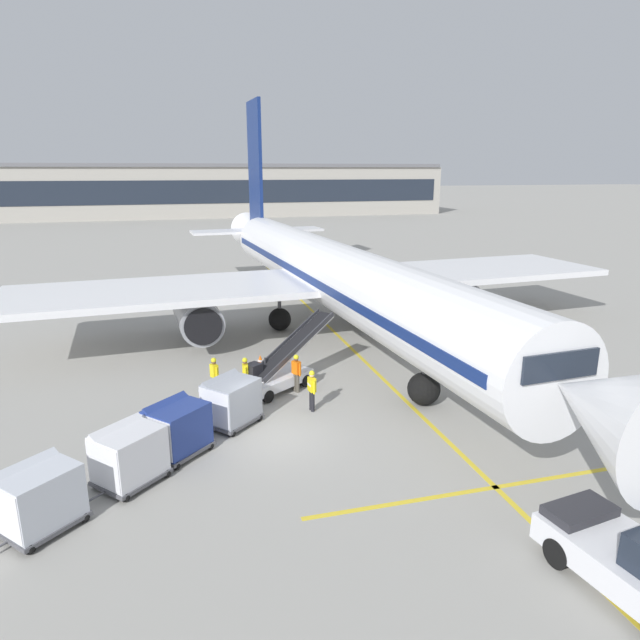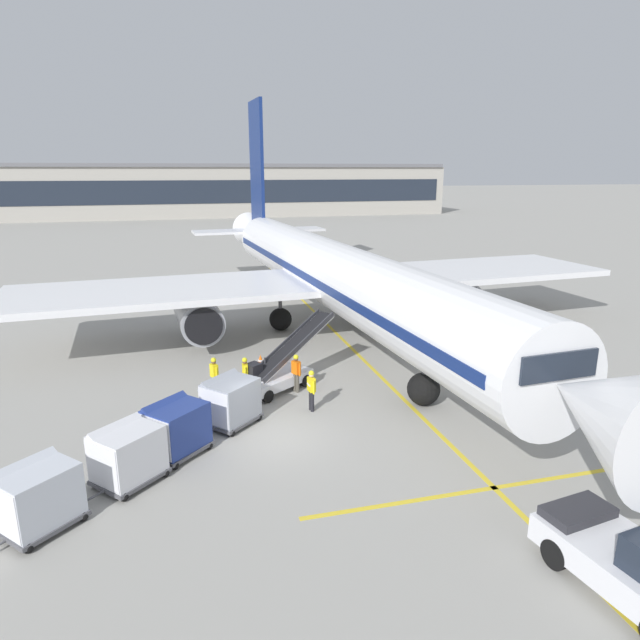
{
  "view_description": "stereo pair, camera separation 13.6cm",
  "coord_description": "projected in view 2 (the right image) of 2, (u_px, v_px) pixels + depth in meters",
  "views": [
    {
      "loc": [
        -3.23,
        -18.26,
        9.56
      ],
      "look_at": [
        3.09,
        5.1,
        2.94
      ],
      "focal_mm": 30.94,
      "sensor_mm": 36.0,
      "label": 1
    },
    {
      "loc": [
        -3.1,
        -18.3,
        9.56
      ],
      "look_at": [
        3.09,
        5.1,
        2.94
      ],
      "focal_mm": 30.94,
      "sensor_mm": 36.0,
      "label": 2
    }
  ],
  "objects": [
    {
      "name": "ground_plane",
      "position": [
        275.0,
        437.0,
        20.35
      ],
      "size": [
        600.0,
        600.0,
        0.0
      ],
      "primitive_type": "plane",
      "color": "#9E9B93"
    },
    {
      "name": "parked_airplane",
      "position": [
        329.0,
        272.0,
        33.03
      ],
      "size": [
        36.5,
        46.17,
        15.35
      ],
      "color": "white",
      "rests_on": "ground"
    },
    {
      "name": "belt_loader",
      "position": [
        279.0,
        370.0,
        24.73
      ],
      "size": [
        5.08,
        4.02,
        3.03
      ],
      "color": "silver",
      "rests_on": "ground"
    },
    {
      "name": "baggage_cart_lead",
      "position": [
        230.0,
        400.0,
        21.19
      ],
      "size": [
        2.55,
        2.53,
        1.91
      ],
      "color": "#515156",
      "rests_on": "ground"
    },
    {
      "name": "baggage_cart_second",
      "position": [
        175.0,
        427.0,
        18.97
      ],
      "size": [
        2.55,
        2.53,
        1.91
      ],
      "color": "#515156",
      "rests_on": "ground"
    },
    {
      "name": "baggage_cart_third",
      "position": [
        127.0,
        453.0,
        17.21
      ],
      "size": [
        2.55,
        2.53,
        1.91
      ],
      "color": "#515156",
      "rests_on": "ground"
    },
    {
      "name": "baggage_cart_fourth",
      "position": [
        36.0,
        495.0,
        14.99
      ],
      "size": [
        2.55,
        2.53,
        1.91
      ],
      "color": "#515156",
      "rests_on": "ground"
    },
    {
      "name": "pushback_tug",
      "position": [
        638.0,
        565.0,
        12.59
      ],
      "size": [
        2.75,
        4.67,
        1.83
      ],
      "color": "silver",
      "rests_on": "ground"
    },
    {
      "name": "ground_crew_by_loader",
      "position": [
        214.0,
        374.0,
        23.9
      ],
      "size": [
        0.37,
        0.53,
        1.74
      ],
      "color": "black",
      "rests_on": "ground"
    },
    {
      "name": "ground_crew_by_carts",
      "position": [
        245.0,
        374.0,
        23.91
      ],
      "size": [
        0.28,
        0.57,
        1.74
      ],
      "color": "black",
      "rests_on": "ground"
    },
    {
      "name": "ground_crew_marshaller",
      "position": [
        311.0,
        388.0,
        22.37
      ],
      "size": [
        0.3,
        0.56,
        1.74
      ],
      "color": "black",
      "rests_on": "ground"
    },
    {
      "name": "ground_crew_wingwalker",
      "position": [
        296.0,
        371.0,
        24.28
      ],
      "size": [
        0.39,
        0.52,
        1.74
      ],
      "color": "#514C42",
      "rests_on": "ground"
    },
    {
      "name": "safety_cone_engine_keepout",
      "position": [
        261.0,
        361.0,
        27.42
      ],
      "size": [
        0.6,
        0.6,
        0.69
      ],
      "color": "black",
      "rests_on": "ground"
    },
    {
      "name": "apron_guidance_line_lead_in",
      "position": [
        337.0,
        334.0,
        33.24
      ],
      "size": [
        0.2,
        110.0,
        0.01
      ],
      "color": "yellow",
      "rests_on": "ground"
    },
    {
      "name": "apron_guidance_line_stop_bar",
      "position": [
        488.0,
        489.0,
        17.08
      ],
      "size": [
        12.0,
        0.2,
        0.01
      ],
      "color": "yellow",
      "rests_on": "ground"
    },
    {
      "name": "terminal_building",
      "position": [
        195.0,
        190.0,
        116.43
      ],
      "size": [
        106.72,
        16.64,
        10.76
      ],
      "color": "#A8A399",
      "rests_on": "ground"
    }
  ]
}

